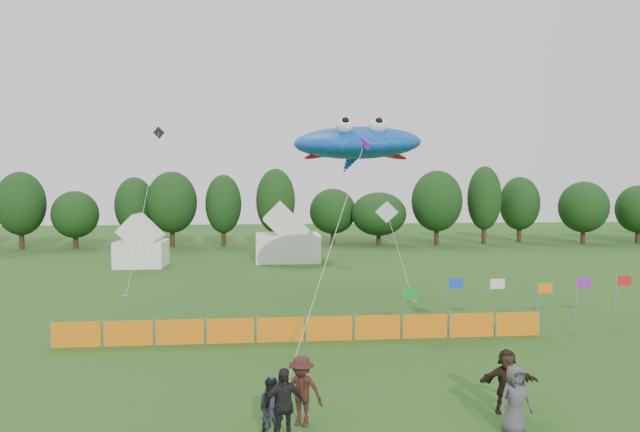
{
  "coord_description": "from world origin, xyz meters",
  "views": [
    {
      "loc": [
        -2.03,
        -15.19,
        6.32
      ],
      "look_at": [
        0.0,
        6.0,
        5.2
      ],
      "focal_mm": 32.0,
      "sensor_mm": 36.0,
      "label": 1
    }
  ],
  "objects": [
    {
      "name": "spectator_e",
      "position": [
        4.26,
        -1.54,
        0.89
      ],
      "size": [
        0.95,
        0.69,
        1.78
      ],
      "primitive_type": "imported",
      "rotation": [
        0.0,
        0.0,
        0.16
      ],
      "color": "#454549",
      "rests_on": "ground"
    },
    {
      "name": "flag_row",
      "position": [
        9.23,
        9.19,
        1.42
      ],
      "size": [
        10.73,
        0.57,
        2.24
      ],
      "color": "gray",
      "rests_on": "ground"
    },
    {
      "name": "spectator_c",
      "position": [
        -1.11,
        -0.46,
        0.93
      ],
      "size": [
        1.37,
        1.12,
        1.85
      ],
      "primitive_type": "imported",
      "rotation": [
        0.0,
        0.0,
        -0.42
      ],
      "color": "#371A16",
      "rests_on": "ground"
    },
    {
      "name": "ground",
      "position": [
        0.0,
        0.0,
        0.0
      ],
      "size": [
        160.0,
        160.0,
        0.0
      ],
      "primitive_type": "plane",
      "color": "#234C16",
      "rests_on": "ground"
    },
    {
      "name": "spectator_d",
      "position": [
        -1.63,
        -1.47,
        0.94
      ],
      "size": [
        1.18,
        0.72,
        1.88
      ],
      "primitive_type": "imported",
      "rotation": [
        0.0,
        0.0,
        0.25
      ],
      "color": "black",
      "rests_on": "ground"
    },
    {
      "name": "spectator_b",
      "position": [
        -1.88,
        -1.3,
        0.79
      ],
      "size": [
        0.81,
        0.65,
        1.58
      ],
      "primitive_type": "imported",
      "rotation": [
        0.0,
        0.0,
        -0.07
      ],
      "color": "black",
      "rests_on": "ground"
    },
    {
      "name": "small_kite_dark",
      "position": [
        -9.5,
        21.44,
        5.68
      ],
      "size": [
        1.44,
        6.27,
        10.32
      ],
      "color": "black",
      "rests_on": "ground"
    },
    {
      "name": "tent_right",
      "position": [
        -0.19,
        32.63,
        1.91
      ],
      "size": [
        5.37,
        4.3,
        3.79
      ],
      "color": "white",
      "rests_on": "ground"
    },
    {
      "name": "tent_left",
      "position": [
        -11.78,
        30.61,
        1.67
      ],
      "size": [
        3.75,
        3.75,
        3.31
      ],
      "color": "white",
      "rests_on": "ground"
    },
    {
      "name": "spectator_f",
      "position": [
        4.65,
        -0.15,
        0.89
      ],
      "size": [
        1.67,
        0.57,
        1.78
      ],
      "primitive_type": "imported",
      "rotation": [
        0.0,
        0.0,
        -0.03
      ],
      "color": "black",
      "rests_on": "ground"
    },
    {
      "name": "treeline",
      "position": [
        1.61,
        44.93,
        4.18
      ],
      "size": [
        104.57,
        8.78,
        8.36
      ],
      "color": "#382314",
      "rests_on": "ground"
    },
    {
      "name": "stingray_kite",
      "position": [
        2.92,
        15.86,
        8.64
      ],
      "size": [
        8.46,
        22.1,
        9.91
      ],
      "color": "blue",
      "rests_on": "ground"
    },
    {
      "name": "barrier_fence",
      "position": [
        -0.46,
        7.67,
        0.5
      ],
      "size": [
        19.9,
        0.06,
        1.0
      ],
      "color": "orange",
      "rests_on": "ground"
    },
    {
      "name": "small_kite_white",
      "position": [
        5.55,
        18.42,
        3.7
      ],
      "size": [
        1.42,
        4.71,
        5.42
      ],
      "color": "white",
      "rests_on": "ground"
    },
    {
      "name": "spectator_a",
      "position": [
        -1.88,
        -1.26,
        0.8
      ],
      "size": [
        0.61,
        0.42,
        1.6
      ],
      "primitive_type": "imported",
      "rotation": [
        0.0,
        0.0,
        -0.06
      ],
      "color": "#2B3148",
      "rests_on": "ground"
    }
  ]
}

